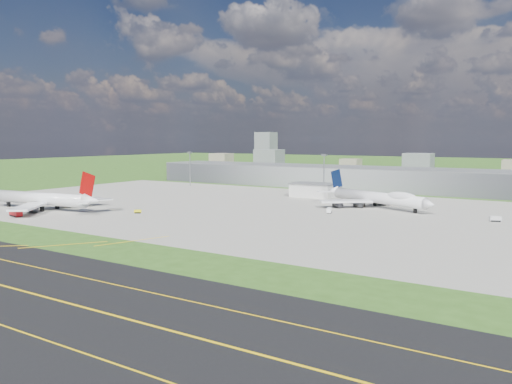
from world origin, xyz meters
The scene contains 21 objects.
ground centered at (0.00, 150.00, 0.00)m, with size 1400.00×1400.00×0.00m, color #31561A.
apron centered at (10.00, 40.00, 0.04)m, with size 360.00×190.00×0.08m, color #9B998D.
terminal centered at (0.00, 165.00, 7.50)m, with size 300.00×42.00×15.00m, color gray.
ops_building centered at (10.00, 100.00, 4.00)m, with size 26.00×16.00×8.00m, color silver.
mast_west centered at (-100.00, 115.00, 17.71)m, with size 3.50×2.00×25.90m.
mast_center centered at (10.00, 115.00, 17.71)m, with size 3.50×2.00×25.90m.
airliner_red_twin centered at (-79.25, -23.52, 5.36)m, with size 73.34×56.82×20.12m.
airliner_blue_quad centered at (59.29, 73.00, 5.19)m, with size 67.48×51.22×18.66m.
fire_truck centered at (-71.37, -44.01, 1.73)m, with size 8.17×4.11×3.48m.
tug_yellow centered at (-31.23, -7.32, 0.90)m, with size 3.81×3.76×1.71m.
van_white_near centered at (45.89, 42.20, 1.22)m, with size 3.44×5.09×2.41m.
van_white_far centered at (116.61, 56.63, 1.21)m, with size 5.06×3.66×2.39m.
bldg_far_w centered at (-220.00, 320.00, 9.00)m, with size 24.00×20.00×18.00m, color gray.
bldg_w centered at (-140.00, 300.00, 12.00)m, with size 28.00×22.00×24.00m, color slate.
bldg_cw centered at (-60.00, 340.00, 7.00)m, with size 20.00×18.00×14.00m, color gray.
bldg_c centered at (20.00, 310.00, 11.00)m, with size 26.00×20.00×22.00m, color slate.
bldg_tall_w centered at (-180.00, 360.00, 22.00)m, with size 22.00×20.00×44.00m, color slate.
tree_far_w centered at (-200.00, 270.00, 5.18)m, with size 7.20×7.20×8.80m.
tree_w centered at (-110.00, 265.00, 4.86)m, with size 6.75×6.75×8.25m.
tree_c centered at (-20.00, 280.00, 5.84)m, with size 8.10×8.10×9.90m.
tree_e centered at (70.00, 275.00, 5.51)m, with size 7.65×7.65×9.35m.
Camera 1 is at (141.74, -176.88, 35.26)m, focal length 35.00 mm.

